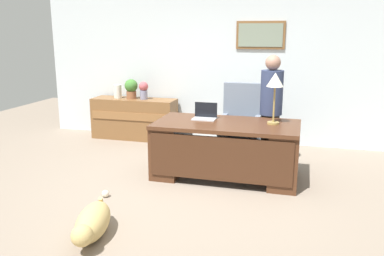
% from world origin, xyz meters
% --- Properties ---
extents(ground_plane, '(12.00, 12.00, 0.00)m').
position_xyz_m(ground_plane, '(0.00, 0.00, 0.00)').
color(ground_plane, gray).
extents(back_wall, '(7.00, 0.16, 2.70)m').
position_xyz_m(back_wall, '(0.00, 2.60, 1.35)').
color(back_wall, silver).
rests_on(back_wall, ground_plane).
extents(desk, '(1.92, 0.98, 0.76)m').
position_xyz_m(desk, '(0.34, 0.64, 0.42)').
color(desk, '#4C2B19').
rests_on(desk, ground_plane).
extents(credenza, '(1.56, 0.50, 0.75)m').
position_xyz_m(credenza, '(-1.70, 2.25, 0.37)').
color(credenza, brown).
rests_on(credenza, ground_plane).
extents(armchair, '(0.60, 0.59, 1.17)m').
position_xyz_m(armchair, '(0.39, 1.60, 0.51)').
color(armchair, slate).
rests_on(armchair, ground_plane).
extents(person_standing, '(0.32, 0.32, 1.64)m').
position_xyz_m(person_standing, '(0.87, 1.29, 0.84)').
color(person_standing, '#262323').
rests_on(person_standing, ground_plane).
extents(dog_lying, '(0.46, 0.86, 0.30)m').
position_xyz_m(dog_lying, '(-0.58, -1.37, 0.15)').
color(dog_lying, tan).
rests_on(dog_lying, ground_plane).
extents(laptop, '(0.32, 0.22, 0.22)m').
position_xyz_m(laptop, '(-0.00, 0.83, 0.82)').
color(laptop, '#B2B5BA').
rests_on(laptop, desk).
extents(desk_lamp, '(0.22, 0.22, 0.68)m').
position_xyz_m(desk_lamp, '(0.95, 0.78, 1.30)').
color(desk_lamp, '#9E8447').
rests_on(desk_lamp, desk).
extents(vase_with_flowers, '(0.17, 0.17, 0.32)m').
position_xyz_m(vase_with_flowers, '(-1.50, 2.25, 0.92)').
color(vase_with_flowers, gray).
rests_on(vase_with_flowers, credenza).
extents(vase_empty, '(0.15, 0.15, 0.25)m').
position_xyz_m(vase_empty, '(-2.02, 2.25, 0.87)').
color(vase_empty, silver).
rests_on(vase_empty, credenza).
extents(potted_plant, '(0.24, 0.24, 0.36)m').
position_xyz_m(potted_plant, '(-1.74, 2.25, 0.95)').
color(potted_plant, brown).
rests_on(potted_plant, credenza).
extents(dog_toy_ball, '(0.09, 0.09, 0.09)m').
position_xyz_m(dog_toy_ball, '(-0.93, -0.43, 0.04)').
color(dog_toy_ball, beige).
rests_on(dog_toy_ball, ground_plane).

